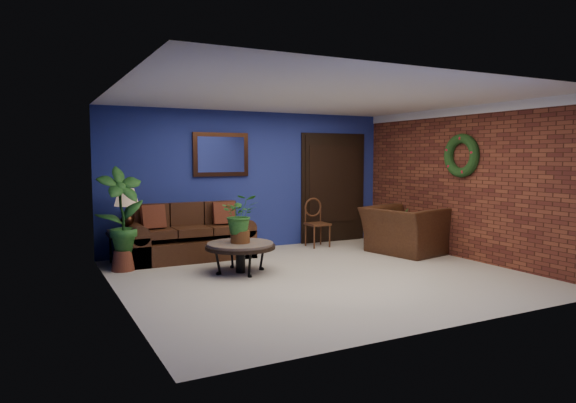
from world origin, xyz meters
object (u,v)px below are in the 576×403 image
coffee_table (240,247)px  sofa (189,240)px  armchair (404,230)px  end_table (128,239)px  table_lamp (127,204)px  side_chair (316,219)px

coffee_table → sofa: bearing=105.1°
armchair → end_table: bearing=62.5°
sofa → end_table: (-0.98, -0.03, 0.11)m
armchair → sofa: bearing=58.0°
armchair → table_lamp: bearing=62.5°
sofa → table_lamp: table_lamp is taller
table_lamp → side_chair: bearing=1.1°
coffee_table → armchair: 3.10m
sofa → armchair: (3.47, -1.29, 0.10)m
end_table → table_lamp: (0.00, 0.00, 0.54)m
coffee_table → armchair: bearing=1.5°
table_lamp → coffee_table: bearing=-44.9°
sofa → end_table: size_ratio=3.49×
sofa → coffee_table: sofa is taller
coffee_table → side_chair: size_ratio=1.12×
sofa → end_table: bearing=-178.4°
coffee_table → armchair: (3.10, 0.08, 0.03)m
end_table → side_chair: size_ratio=0.64×
sofa → side_chair: (2.46, 0.04, 0.21)m
sofa → armchair: 3.70m
end_table → side_chair: bearing=1.1°
end_table → armchair: (4.45, -1.27, -0.00)m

